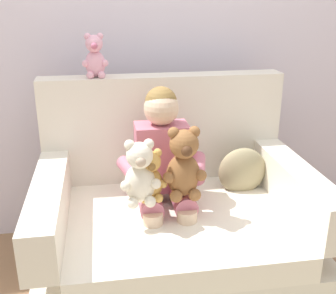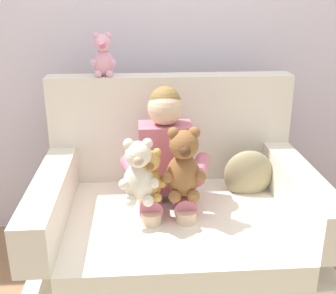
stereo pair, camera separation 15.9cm
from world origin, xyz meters
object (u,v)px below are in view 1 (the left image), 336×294
Objects in this scene: throw_pillow at (242,171)px; plush_cream at (140,174)px; seated_child at (164,164)px; plush_brown at (184,165)px; plush_honey at (151,176)px; armchair at (174,229)px; plush_pink_on_backrest at (95,57)px.

plush_cream is at bearing -153.66° from throw_pillow.
plush_brown is (0.07, -0.15, 0.06)m from seated_child.
seated_child is 2.72× the size of plush_cream.
seated_child is at bearing 51.41° from plush_cream.
throw_pillow is (0.57, 0.28, -0.15)m from plush_cream.
plush_cream reaches higher than throw_pillow.
seated_child is at bearing -167.28° from throw_pillow.
seated_child reaches higher than plush_honey.
armchair is 0.40m from plush_honey.
plush_honey reaches higher than throw_pillow.
plush_brown is 1.51× the size of plush_pink_on_backrest.
plush_cream is (-0.18, -0.15, 0.39)m from armchair.
plush_pink_on_backrest reaches higher than plush_cream.
armchair is 0.97m from plush_pink_on_backrest.
throw_pillow is (0.44, 0.10, -0.11)m from seated_child.
plush_brown is 1.12× the size of plush_cream.
plush_pink_on_backrest reaches higher than plush_honey.
plush_pink_on_backrest reaches higher than plush_brown.
seated_child is 3.17× the size of throw_pillow.
plush_honey is (-0.15, -0.00, -0.04)m from plush_brown.
plush_brown reaches higher than plush_cream.
armchair is 1.59× the size of seated_child.
plush_brown is at bearing -79.09° from armchair.
plush_pink_on_backrest is at bearing 134.04° from armchair.
plush_pink_on_backrest is (-0.35, 0.36, 0.82)m from armchair.
plush_brown is at bearing -11.29° from plush_honey.
plush_honey is at bearing -166.52° from plush_brown.
throw_pillow is at bearing 13.18° from plush_honey.
plush_honey is 0.71m from plush_pink_on_backrest.
plush_pink_on_backrest is 0.97m from throw_pillow.
armchair is 5.83× the size of plush_pink_on_backrest.
seated_child is at bearing 143.17° from armchair.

